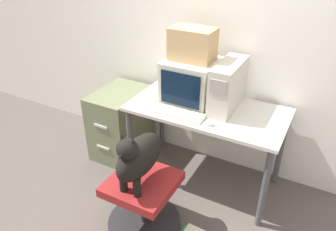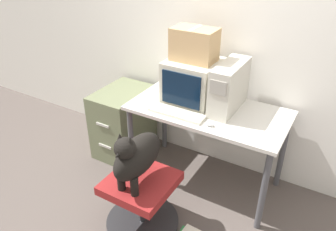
{
  "view_description": "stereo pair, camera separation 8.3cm",
  "coord_description": "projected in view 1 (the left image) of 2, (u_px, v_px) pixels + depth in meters",
  "views": [
    {
      "loc": [
        0.86,
        -1.96,
        2.1
      ],
      "look_at": [
        -0.2,
        0.01,
        0.82
      ],
      "focal_mm": 35.0,
      "sensor_mm": 36.0,
      "label": 1
    },
    {
      "loc": [
        0.94,
        -1.92,
        2.1
      ],
      "look_at": [
        -0.2,
        0.01,
        0.82
      ],
      "focal_mm": 35.0,
      "sensor_mm": 36.0,
      "label": 2
    }
  ],
  "objects": [
    {
      "name": "filing_cabinet",
      "position": [
        121.0,
        123.0,
        3.4
      ],
      "size": [
        0.43,
        0.63,
        0.7
      ],
      "color": "#6B7251",
      "rests_on": "ground_plane"
    },
    {
      "name": "pc_tower",
      "position": [
        228.0,
        86.0,
        2.68
      ],
      "size": [
        0.17,
        0.5,
        0.4
      ],
      "color": "beige",
      "rests_on": "desk"
    },
    {
      "name": "cardboard_box",
      "position": [
        193.0,
        44.0,
        2.67
      ],
      "size": [
        0.36,
        0.23,
        0.27
      ],
      "color": "tan",
      "rests_on": "crt_monitor"
    },
    {
      "name": "computer_mouse",
      "position": [
        210.0,
        123.0,
        2.52
      ],
      "size": [
        0.07,
        0.04,
        0.03
      ],
      "color": "silver",
      "rests_on": "desk"
    },
    {
      "name": "dog",
      "position": [
        138.0,
        157.0,
        2.3
      ],
      "size": [
        0.21,
        0.5,
        0.48
      ],
      "color": "black",
      "rests_on": "office_chair"
    },
    {
      "name": "wall_back",
      "position": [
        229.0,
        35.0,
        2.82
      ],
      "size": [
        8.0,
        0.05,
        2.6
      ],
      "color": "white",
      "rests_on": "ground_plane"
    },
    {
      "name": "crt_monitor",
      "position": [
        191.0,
        80.0,
        2.82
      ],
      "size": [
        0.43,
        0.43,
        0.37
      ],
      "color": "beige",
      "rests_on": "desk"
    },
    {
      "name": "ground_plane",
      "position": [
        187.0,
        202.0,
        2.89
      ],
      "size": [
        12.0,
        12.0,
        0.0
      ],
      "primitive_type": "plane",
      "color": "#564C47"
    },
    {
      "name": "keyboard",
      "position": [
        176.0,
        113.0,
        2.67
      ],
      "size": [
        0.47,
        0.14,
        0.03
      ],
      "color": "beige",
      "rests_on": "desk"
    },
    {
      "name": "desk",
      "position": [
        207.0,
        118.0,
        2.82
      ],
      "size": [
        1.33,
        0.69,
        0.78
      ],
      "color": "silver",
      "rests_on": "ground_plane"
    },
    {
      "name": "office_chair",
      "position": [
        143.0,
        202.0,
        2.56
      ],
      "size": [
        0.59,
        0.59,
        0.46
      ],
      "color": "#262628",
      "rests_on": "ground_plane"
    }
  ]
}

